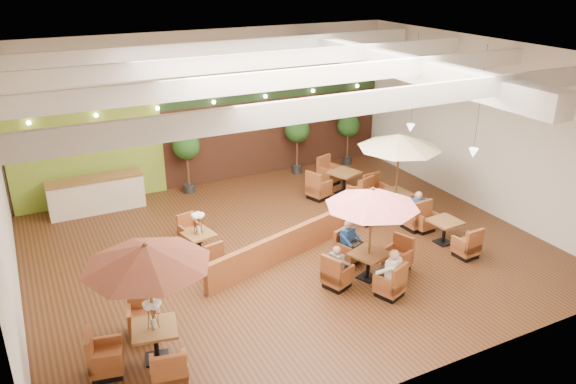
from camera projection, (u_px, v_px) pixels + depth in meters
room at (275, 114)px, 15.89m from camera, size 14.04×14.00×5.52m
service_counter at (96, 195)px, 18.33m from camera, size 3.00×0.75×1.18m
booth_divider at (293, 242)px, 15.64m from camera, size 5.76×1.91×0.83m
table_0 at (145, 279)px, 10.91m from camera, size 2.66×2.79×2.75m
table_1 at (371, 217)px, 13.98m from camera, size 2.67×2.67×2.57m
table_2 at (397, 157)px, 17.37m from camera, size 2.70×2.79×2.82m
table_3 at (199, 239)px, 15.60m from camera, size 0.91×2.37×1.46m
table_4 at (444, 232)px, 16.32m from camera, size 0.87×2.47×0.92m
table_5 at (337, 185)px, 19.66m from camera, size 2.04×2.91×1.03m
topiary_0 at (186, 148)px, 19.41m from camera, size 0.95×0.95×2.21m
topiary_1 at (297, 132)px, 21.22m from camera, size 0.94×0.94×2.19m
topiary_2 at (348, 128)px, 22.22m from camera, size 0.88×0.88×2.04m
diner_0 at (391, 268)px, 13.58m from camera, size 0.47×0.45×0.85m
diner_1 at (349, 238)px, 15.13m from camera, size 0.43×0.40×0.78m
diner_2 at (338, 262)px, 13.98m from camera, size 0.35×0.39×0.72m
diner_3 at (416, 206)px, 17.04m from camera, size 0.41×0.34×0.80m
diner_4 at (416, 207)px, 17.04m from camera, size 0.39×0.32×0.76m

